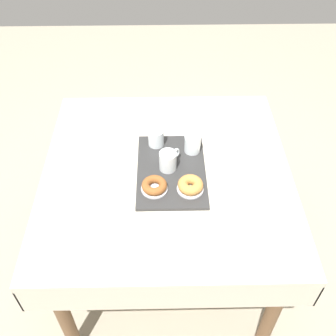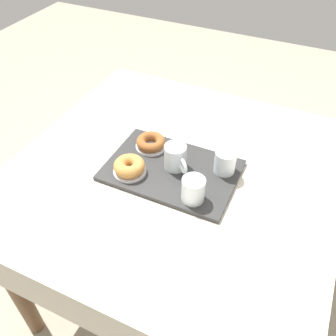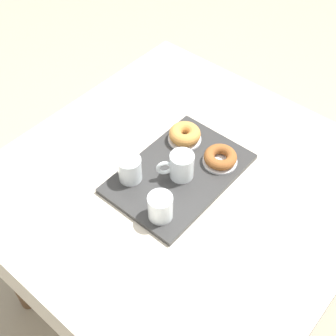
{
  "view_description": "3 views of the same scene",
  "coord_description": "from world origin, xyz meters",
  "px_view_note": "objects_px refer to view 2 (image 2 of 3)",
  "views": [
    {
      "loc": [
        -1.22,
        0.02,
        2.01
      ],
      "look_at": [
        -0.02,
        -0.01,
        0.79
      ],
      "focal_mm": 42.31,
      "sensor_mm": 36.0,
      "label": 1
    },
    {
      "loc": [
        0.37,
        -0.85,
        1.62
      ],
      "look_at": [
        -0.01,
        -0.05,
        0.8
      ],
      "focal_mm": 38.9,
      "sensor_mm": 36.0,
      "label": 2
    },
    {
      "loc": [
        0.73,
        0.56,
        1.85
      ],
      "look_at": [
        0.03,
        -0.03,
        0.81
      ],
      "focal_mm": 48.51,
      "sensor_mm": 36.0,
      "label": 3
    }
  ],
  "objects_px": {
    "tea_mug_left": "(177,158)",
    "sugar_donut_left": "(151,142)",
    "water_glass_near": "(225,163)",
    "dining_table": "(175,189)",
    "serving_tray": "(172,170)",
    "donut_plate_right": "(130,171)",
    "water_glass_far": "(193,191)",
    "donut_plate_left": "(151,146)",
    "sugar_donut_right": "(129,166)"
  },
  "relations": [
    {
      "from": "tea_mug_left",
      "to": "sugar_donut_left",
      "type": "distance_m",
      "value": 0.14
    },
    {
      "from": "water_glass_near",
      "to": "tea_mug_left",
      "type": "bearing_deg",
      "value": -160.9
    },
    {
      "from": "dining_table",
      "to": "serving_tray",
      "type": "xyz_separation_m",
      "value": [
        -0.01,
        -0.02,
        0.11
      ]
    },
    {
      "from": "tea_mug_left",
      "to": "donut_plate_right",
      "type": "xyz_separation_m",
      "value": [
        -0.13,
        -0.09,
        -0.04
      ]
    },
    {
      "from": "dining_table",
      "to": "water_glass_far",
      "type": "bearing_deg",
      "value": -46.75
    },
    {
      "from": "dining_table",
      "to": "donut_plate_left",
      "type": "height_order",
      "value": "donut_plate_left"
    },
    {
      "from": "serving_tray",
      "to": "donut_plate_left",
      "type": "relative_size",
      "value": 3.97
    },
    {
      "from": "tea_mug_left",
      "to": "donut_plate_right",
      "type": "height_order",
      "value": "tea_mug_left"
    },
    {
      "from": "water_glass_far",
      "to": "sugar_donut_right",
      "type": "xyz_separation_m",
      "value": [
        -0.24,
        0.02,
        -0.01
      ]
    },
    {
      "from": "water_glass_near",
      "to": "donut_plate_left",
      "type": "xyz_separation_m",
      "value": [
        -0.28,
        0.01,
        -0.03
      ]
    },
    {
      "from": "donut_plate_left",
      "to": "donut_plate_right",
      "type": "relative_size",
      "value": 1.0
    },
    {
      "from": "serving_tray",
      "to": "tea_mug_left",
      "type": "distance_m",
      "value": 0.05
    },
    {
      "from": "donut_plate_left",
      "to": "sugar_donut_right",
      "type": "distance_m",
      "value": 0.15
    },
    {
      "from": "serving_tray",
      "to": "donut_plate_right",
      "type": "relative_size",
      "value": 3.97
    },
    {
      "from": "donut_plate_left",
      "to": "sugar_donut_right",
      "type": "height_order",
      "value": "sugar_donut_right"
    },
    {
      "from": "dining_table",
      "to": "water_glass_near",
      "type": "xyz_separation_m",
      "value": [
        0.16,
        0.05,
        0.15
      ]
    },
    {
      "from": "dining_table",
      "to": "serving_tray",
      "type": "bearing_deg",
      "value": -107.55
    },
    {
      "from": "water_glass_near",
      "to": "sugar_donut_left",
      "type": "relative_size",
      "value": 0.77
    },
    {
      "from": "tea_mug_left",
      "to": "sugar_donut_right",
      "type": "relative_size",
      "value": 0.94
    },
    {
      "from": "water_glass_far",
      "to": "donut_plate_right",
      "type": "bearing_deg",
      "value": 174.63
    },
    {
      "from": "sugar_donut_right",
      "to": "water_glass_far",
      "type": "bearing_deg",
      "value": -5.37
    },
    {
      "from": "tea_mug_left",
      "to": "sugar_donut_left",
      "type": "height_order",
      "value": "tea_mug_left"
    },
    {
      "from": "donut_plate_right",
      "to": "donut_plate_left",
      "type": "bearing_deg",
      "value": 88.32
    },
    {
      "from": "dining_table",
      "to": "donut_plate_right",
      "type": "xyz_separation_m",
      "value": [
        -0.13,
        -0.1,
        0.12
      ]
    },
    {
      "from": "water_glass_far",
      "to": "donut_plate_right",
      "type": "xyz_separation_m",
      "value": [
        -0.24,
        0.02,
        -0.03
      ]
    },
    {
      "from": "dining_table",
      "to": "donut_plate_left",
      "type": "distance_m",
      "value": 0.18
    },
    {
      "from": "dining_table",
      "to": "serving_tray",
      "type": "distance_m",
      "value": 0.11
    },
    {
      "from": "water_glass_far",
      "to": "sugar_donut_left",
      "type": "relative_size",
      "value": 0.77
    },
    {
      "from": "tea_mug_left",
      "to": "sugar_donut_right",
      "type": "height_order",
      "value": "tea_mug_left"
    },
    {
      "from": "dining_table",
      "to": "sugar_donut_left",
      "type": "bearing_deg",
      "value": 156.51
    },
    {
      "from": "serving_tray",
      "to": "water_glass_near",
      "type": "bearing_deg",
      "value": 21.79
    },
    {
      "from": "tea_mug_left",
      "to": "sugar_donut_left",
      "type": "xyz_separation_m",
      "value": [
        -0.13,
        0.06,
        -0.02
      ]
    },
    {
      "from": "water_glass_near",
      "to": "sugar_donut_right",
      "type": "bearing_deg",
      "value": -153.54
    },
    {
      "from": "water_glass_near",
      "to": "sugar_donut_right",
      "type": "relative_size",
      "value": 0.77
    },
    {
      "from": "tea_mug_left",
      "to": "donut_plate_left",
      "type": "bearing_deg",
      "value": 155.11
    },
    {
      "from": "donut_plate_left",
      "to": "sugar_donut_right",
      "type": "relative_size",
      "value": 1.06
    },
    {
      "from": "serving_tray",
      "to": "water_glass_far",
      "type": "bearing_deg",
      "value": -39.95
    },
    {
      "from": "donut_plate_left",
      "to": "sugar_donut_left",
      "type": "relative_size",
      "value": 1.06
    },
    {
      "from": "water_glass_far",
      "to": "donut_plate_left",
      "type": "xyz_separation_m",
      "value": [
        -0.23,
        0.17,
        -0.03
      ]
    },
    {
      "from": "water_glass_near",
      "to": "sugar_donut_left",
      "type": "height_order",
      "value": "water_glass_near"
    },
    {
      "from": "donut_plate_right",
      "to": "sugar_donut_right",
      "type": "xyz_separation_m",
      "value": [
        0.0,
        0.0,
        0.02
      ]
    },
    {
      "from": "donut_plate_right",
      "to": "water_glass_far",
      "type": "bearing_deg",
      "value": -5.37
    },
    {
      "from": "serving_tray",
      "to": "water_glass_near",
      "type": "xyz_separation_m",
      "value": [
        0.17,
        0.07,
        0.04
      ]
    },
    {
      "from": "tea_mug_left",
      "to": "serving_tray",
      "type": "bearing_deg",
      "value": -133.84
    },
    {
      "from": "water_glass_near",
      "to": "sugar_donut_left",
      "type": "distance_m",
      "value": 0.28
    },
    {
      "from": "serving_tray",
      "to": "tea_mug_left",
      "type": "height_order",
      "value": "tea_mug_left"
    },
    {
      "from": "tea_mug_left",
      "to": "donut_plate_right",
      "type": "distance_m",
      "value": 0.16
    },
    {
      "from": "water_glass_near",
      "to": "water_glass_far",
      "type": "bearing_deg",
      "value": -106.15
    },
    {
      "from": "water_glass_near",
      "to": "sugar_donut_left",
      "type": "bearing_deg",
      "value": 178.59
    },
    {
      "from": "dining_table",
      "to": "donut_plate_right",
      "type": "bearing_deg",
      "value": -142.86
    }
  ]
}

